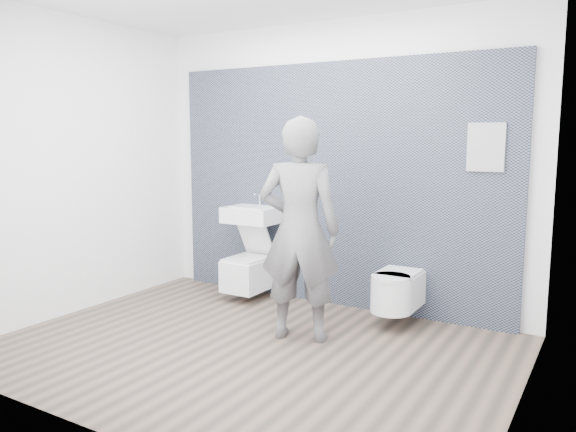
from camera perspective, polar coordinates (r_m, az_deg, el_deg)
The scene contains 8 objects.
ground at distance 4.62m, azimuth -3.92°, elevation -13.29°, with size 4.00×4.00×0.00m, color brown.
room_shell at distance 4.30m, azimuth -4.15°, elevation 8.82°, with size 4.00×4.00×4.00m.
tile_wall at distance 5.82m, azimuth 4.44°, elevation -8.75°, with size 3.60×0.06×2.40m, color black.
washbasin at distance 5.83m, azimuth -3.66°, elevation 0.18°, with size 0.55×0.41×0.41m.
toilet_square at distance 5.89m, azimuth -3.96°, elevation -5.65°, with size 0.38×0.55×0.70m.
toilet_rounded at distance 5.13m, azimuth 10.88°, elevation -7.48°, with size 0.36×0.61×0.33m.
info_placard at distance 5.33m, azimuth 18.66°, elevation -10.77°, with size 0.31×0.03×0.41m, color white.
visitor at distance 4.60m, azimuth 1.18°, elevation -1.43°, with size 0.67×0.44×1.84m, color slate.
Camera 1 is at (2.46, -3.53, 1.68)m, focal length 35.00 mm.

